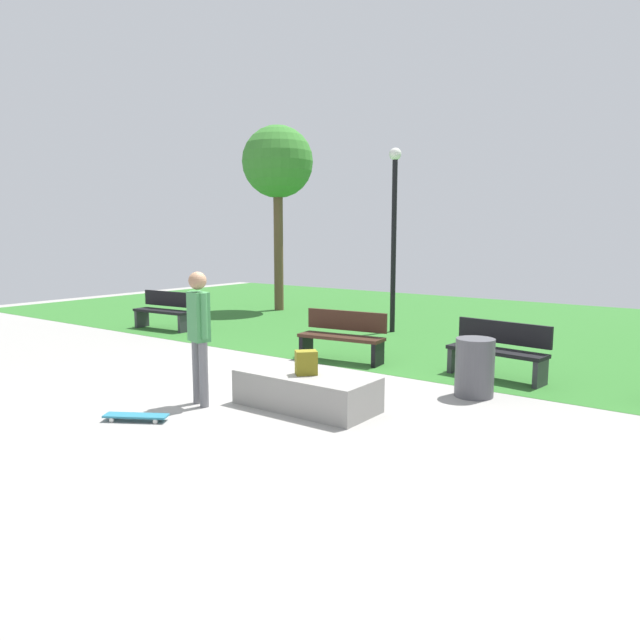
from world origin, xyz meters
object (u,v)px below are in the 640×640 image
object	(u,v)px
skater_performing_trick	(199,327)
park_bench_near_lamppost	(499,349)
skateboard_by_ledge	(136,416)
trash_bin	(475,367)
park_bench_by_oak	(165,310)
lamp_post	(394,222)
tree_young_birch	(278,164)
backpack_on_ledge	(306,363)
concrete_ledge	(306,391)
park_bench_near_path	(343,335)

from	to	relation	value
skater_performing_trick	park_bench_near_lamppost	distance (m)	4.78
skateboard_by_ledge	trash_bin	size ratio (longest dim) A/B	0.94
park_bench_by_oak	lamp_post	world-z (taller)	lamp_post
tree_young_birch	skater_performing_trick	bearing A→B (deg)	-55.84
skater_performing_trick	trash_bin	size ratio (longest dim) A/B	2.16
tree_young_birch	skateboard_by_ledge	bearing A→B (deg)	-59.28
tree_young_birch	trash_bin	size ratio (longest dim) A/B	6.42
backpack_on_ledge	trash_bin	world-z (taller)	trash_bin
backpack_on_ledge	trash_bin	size ratio (longest dim) A/B	0.38
tree_young_birch	trash_bin	bearing A→B (deg)	-33.85
skater_performing_trick	park_bench_by_oak	xyz separation A→B (m)	(-5.53, 3.91, -0.60)
park_bench_by_oak	lamp_post	distance (m)	5.86
park_bench_by_oak	skater_performing_trick	bearing A→B (deg)	-35.25
skater_performing_trick	tree_young_birch	bearing A→B (deg)	124.16
skateboard_by_ledge	tree_young_birch	size ratio (longest dim) A/B	0.15
skateboard_by_ledge	trash_bin	world-z (taller)	trash_bin
concrete_ledge	skater_performing_trick	xyz separation A→B (m)	(-1.24, -0.75, 0.84)
tree_young_birch	park_bench_near_lamppost	bearing A→B (deg)	-27.89
park_bench_near_path	tree_young_birch	world-z (taller)	tree_young_birch
skateboard_by_ledge	tree_young_birch	xyz separation A→B (m)	(-5.52, 9.28, 4.23)
concrete_ledge	backpack_on_ledge	distance (m)	0.40
concrete_ledge	skateboard_by_ledge	size ratio (longest dim) A/B	2.42
tree_young_birch	trash_bin	world-z (taller)	tree_young_birch
park_bench_near_lamppost	tree_young_birch	world-z (taller)	tree_young_birch
skateboard_by_ledge	park_bench_by_oak	size ratio (longest dim) A/B	0.48
skater_performing_trick	skateboard_by_ledge	bearing A→B (deg)	-97.41
concrete_ledge	park_bench_by_oak	world-z (taller)	park_bench_by_oak
park_bench_near_path	trash_bin	distance (m)	2.98
park_bench_by_oak	tree_young_birch	size ratio (longest dim) A/B	0.30
park_bench_near_lamppost	backpack_on_ledge	bearing A→B (deg)	-114.62
backpack_on_ledge	tree_young_birch	xyz separation A→B (m)	(-6.91, 7.60, 3.66)
backpack_on_ledge	trash_bin	distance (m)	2.48
skateboard_by_ledge	park_bench_near_path	world-z (taller)	park_bench_near_path
backpack_on_ledge	park_bench_by_oak	distance (m)	7.51
park_bench_near_path	park_bench_by_oak	distance (m)	5.51
skateboard_by_ledge	tree_young_birch	distance (m)	11.59
park_bench_by_oak	park_bench_near_lamppost	bearing A→B (deg)	-0.14
concrete_ledge	lamp_post	size ratio (longest dim) A/B	0.45
skateboard_by_ledge	lamp_post	distance (m)	8.23
concrete_ledge	skateboard_by_ledge	world-z (taller)	concrete_ledge
park_bench_by_oak	concrete_ledge	bearing A→B (deg)	-25.00
skateboard_by_ledge	park_bench_near_lamppost	size ratio (longest dim) A/B	0.48
backpack_on_ledge	park_bench_near_path	world-z (taller)	park_bench_near_path
lamp_post	trash_bin	distance (m)	6.01
park_bench_near_path	tree_young_birch	xyz separation A→B (m)	(-5.61, 4.83, 3.81)
backpack_on_ledge	park_bench_by_oak	bearing A→B (deg)	107.70
park_bench_near_lamppost	lamp_post	distance (m)	5.11
concrete_ledge	park_bench_by_oak	size ratio (longest dim) A/B	1.17
skateboard_by_ledge	park_bench_near_path	distance (m)	4.47
concrete_ledge	skateboard_by_ledge	bearing A→B (deg)	-128.42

